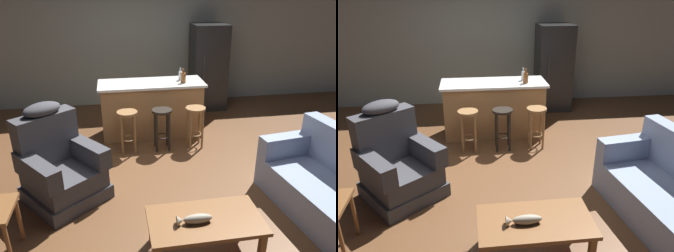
% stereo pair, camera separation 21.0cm
% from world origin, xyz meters
% --- Properties ---
extents(ground_plane, '(12.00, 12.00, 0.00)m').
position_xyz_m(ground_plane, '(0.00, 0.00, 0.00)').
color(ground_plane, brown).
extents(back_wall, '(12.00, 0.05, 2.60)m').
position_xyz_m(back_wall, '(0.00, 3.12, 1.30)').
color(back_wall, '#939E93').
rests_on(back_wall, ground_plane).
extents(coffee_table, '(1.10, 0.60, 0.42)m').
position_xyz_m(coffee_table, '(0.15, -1.61, 0.36)').
color(coffee_table, brown).
rests_on(coffee_table, ground_plane).
extents(fish_figurine, '(0.34, 0.10, 0.10)m').
position_xyz_m(fish_figurine, '(0.03, -1.65, 0.46)').
color(fish_figurine, '#4C3823').
rests_on(fish_figurine, coffee_table).
extents(recliner_near_lamp, '(1.18, 1.18, 1.20)m').
position_xyz_m(recliner_near_lamp, '(-1.35, -0.38, 0.42)').
color(recliner_near_lamp, '#3D3D42').
rests_on(recliner_near_lamp, ground_plane).
extents(kitchen_island, '(1.80, 0.70, 0.95)m').
position_xyz_m(kitchen_island, '(0.00, 1.35, 0.48)').
color(kitchen_island, '#9E7042').
rests_on(kitchen_island, ground_plane).
extents(bar_stool_left, '(0.32, 0.32, 0.68)m').
position_xyz_m(bar_stool_left, '(-0.46, 0.72, 0.47)').
color(bar_stool_left, olive).
rests_on(bar_stool_left, ground_plane).
extents(bar_stool_middle, '(0.32, 0.32, 0.68)m').
position_xyz_m(bar_stool_middle, '(0.09, 0.72, 0.47)').
color(bar_stool_middle, black).
rests_on(bar_stool_middle, ground_plane).
extents(bar_stool_right, '(0.32, 0.32, 0.68)m').
position_xyz_m(bar_stool_right, '(0.63, 0.72, 0.47)').
color(bar_stool_right, olive).
rests_on(bar_stool_right, ground_plane).
extents(refrigerator, '(0.70, 0.69, 1.76)m').
position_xyz_m(refrigerator, '(1.35, 2.55, 0.88)').
color(refrigerator, black).
rests_on(refrigerator, ground_plane).
extents(bottle_tall_green, '(0.09, 0.09, 0.24)m').
position_xyz_m(bottle_tall_green, '(0.53, 1.23, 1.04)').
color(bottle_tall_green, brown).
rests_on(bottle_tall_green, kitchen_island).
extents(bottle_short_amber, '(0.06, 0.06, 0.22)m').
position_xyz_m(bottle_short_amber, '(0.52, 1.41, 1.03)').
color(bottle_short_amber, silver).
rests_on(bottle_short_amber, kitchen_island).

